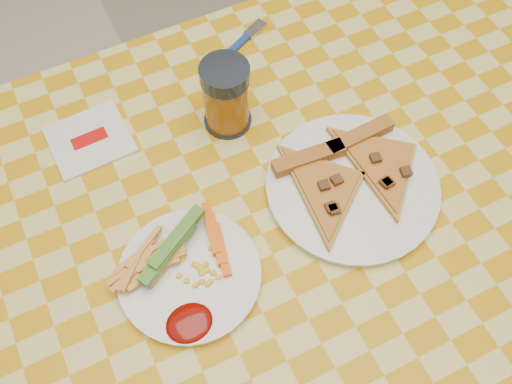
% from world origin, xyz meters
% --- Properties ---
extents(ground, '(8.00, 8.00, 0.00)m').
position_xyz_m(ground, '(0.00, 0.00, 0.00)').
color(ground, beige).
rests_on(ground, ground).
extents(table, '(1.28, 0.88, 0.76)m').
position_xyz_m(table, '(0.00, 0.00, 0.68)').
color(table, silver).
rests_on(table, ground).
extents(plate_left, '(0.24, 0.24, 0.01)m').
position_xyz_m(plate_left, '(-0.17, -0.02, 0.76)').
color(plate_left, white).
rests_on(plate_left, table).
extents(plate_right, '(0.30, 0.30, 0.01)m').
position_xyz_m(plate_right, '(0.10, 0.01, 0.76)').
color(plate_right, white).
rests_on(plate_right, table).
extents(fries_veggies, '(0.19, 0.18, 0.04)m').
position_xyz_m(fries_veggies, '(-0.18, 0.00, 0.78)').
color(fries_veggies, '#EFAE4C').
rests_on(fries_veggies, plate_left).
extents(pizza_slices, '(0.25, 0.23, 0.02)m').
position_xyz_m(pizza_slices, '(0.11, 0.02, 0.78)').
color(pizza_slices, '#BA8B39').
rests_on(pizza_slices, plate_right).
extents(drink_glass, '(0.08, 0.08, 0.12)m').
position_xyz_m(drink_glass, '(-0.01, 0.21, 0.82)').
color(drink_glass, black).
rests_on(drink_glass, table).
extents(napkin, '(0.13, 0.12, 0.01)m').
position_xyz_m(napkin, '(-0.22, 0.27, 0.76)').
color(napkin, silver).
rests_on(napkin, table).
extents(fork, '(0.14, 0.08, 0.01)m').
position_xyz_m(fork, '(0.07, 0.34, 0.76)').
color(fork, navy).
rests_on(fork, table).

